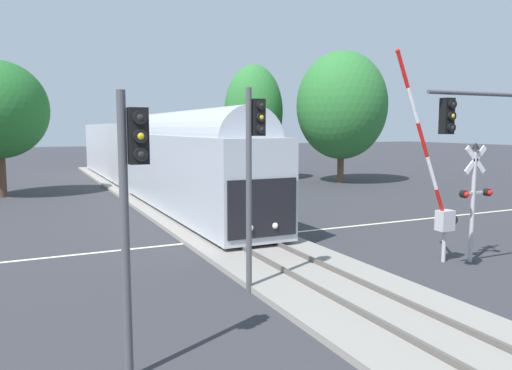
% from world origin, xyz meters
% --- Properties ---
extents(ground_plane, '(220.00, 220.00, 0.00)m').
position_xyz_m(ground_plane, '(0.00, 0.00, 0.00)').
color(ground_plane, '#333338').
extents(road_centre_stripe, '(44.00, 0.20, 0.01)m').
position_xyz_m(road_centre_stripe, '(0.00, 0.00, 0.00)').
color(road_centre_stripe, beige).
rests_on(road_centre_stripe, ground).
extents(railway_track, '(4.40, 80.00, 0.32)m').
position_xyz_m(railway_track, '(0.00, 0.00, 0.10)').
color(railway_track, gray).
rests_on(railway_track, ground).
extents(commuter_train, '(3.04, 40.56, 5.16)m').
position_xyz_m(commuter_train, '(0.00, 16.02, 2.79)').
color(commuter_train, '#B2B7C1').
rests_on(commuter_train, railway_track).
extents(crossing_gate_near, '(2.90, 0.40, 7.03)m').
position_xyz_m(crossing_gate_near, '(4.86, -6.41, 2.19)').
color(crossing_gate_near, '#B7B7BC').
rests_on(crossing_gate_near, ground).
extents(crossing_signal_mast, '(1.36, 0.44, 4.10)m').
position_xyz_m(crossing_signal_mast, '(5.98, -6.84, 2.50)').
color(crossing_signal_mast, '#B2B2B7').
rests_on(crossing_signal_mast, ground).
extents(traffic_signal_near_left, '(0.53, 0.38, 5.25)m').
position_xyz_m(traffic_signal_near_left, '(-6.08, -9.87, 3.52)').
color(traffic_signal_near_left, '#4C4C51').
rests_on(traffic_signal_near_left, ground).
extents(traffic_signal_median, '(0.53, 0.38, 5.68)m').
position_xyz_m(traffic_signal_median, '(-2.09, -6.44, 3.80)').
color(traffic_signal_median, '#4C4C51').
rests_on(traffic_signal_median, ground).
extents(maple_right_background, '(7.47, 7.47, 10.87)m').
position_xyz_m(maple_right_background, '(16.26, 15.63, 6.42)').
color(maple_right_background, brown).
rests_on(maple_right_background, ground).
extents(oak_far_right, '(5.02, 5.02, 9.95)m').
position_xyz_m(oak_far_right, '(10.34, 20.16, 5.92)').
color(oak_far_right, '#4C3828').
rests_on(oak_far_right, ground).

